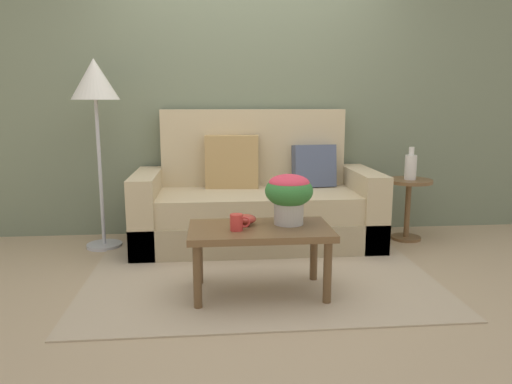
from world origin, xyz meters
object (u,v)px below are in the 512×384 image
(couch, at_px, (257,204))
(potted_plant, at_px, (289,193))
(table_vase, at_px, (411,166))
(snack_bowl, at_px, (246,219))
(coffee_table, at_px, (260,237))
(floor_lamp, at_px, (95,90))
(side_table, at_px, (408,198))
(coffee_mug, at_px, (237,222))

(couch, relative_size, potted_plant, 6.32)
(potted_plant, xyz_separation_m, table_vase, (1.25, 1.04, 0.01))
(potted_plant, height_order, snack_bowl, potted_plant)
(coffee_table, bearing_deg, snack_bowl, 139.90)
(floor_lamp, xyz_separation_m, table_vase, (2.66, -0.02, -0.65))
(couch, xyz_separation_m, table_vase, (1.35, -0.03, 0.32))
(table_vase, bearing_deg, coffee_table, -142.31)
(side_table, bearing_deg, table_vase, -87.89)
(coffee_mug, bearing_deg, table_vase, 36.40)
(couch, distance_m, potted_plant, 1.12)
(coffee_table, height_order, snack_bowl, snack_bowl)
(couch, height_order, potted_plant, couch)
(floor_lamp, bearing_deg, coffee_table, -42.93)
(snack_bowl, bearing_deg, table_vase, 34.32)
(coffee_table, xyz_separation_m, table_vase, (1.44, 1.11, 0.28))
(couch, height_order, table_vase, couch)
(couch, distance_m, table_vase, 1.39)
(couch, bearing_deg, table_vase, -1.33)
(side_table, height_order, floor_lamp, floor_lamp)
(coffee_table, height_order, table_vase, table_vase)
(floor_lamp, bearing_deg, couch, 0.41)
(floor_lamp, bearing_deg, potted_plant, -36.98)
(couch, bearing_deg, coffee_mug, -101.07)
(coffee_table, bearing_deg, table_vase, 37.69)
(table_vase, bearing_deg, potted_plant, -140.09)
(coffee_table, bearing_deg, potted_plant, 19.87)
(side_table, relative_size, table_vase, 1.90)
(coffee_table, xyz_separation_m, coffee_mug, (-0.15, -0.06, 0.11))
(couch, distance_m, coffee_table, 1.15)
(snack_bowl, xyz_separation_m, table_vase, (1.53, 1.04, 0.18))
(floor_lamp, xyz_separation_m, coffee_mug, (1.07, -1.19, -0.82))
(side_table, bearing_deg, coffee_mug, -143.35)
(couch, bearing_deg, snack_bowl, -99.13)
(coffee_table, height_order, side_table, side_table)
(couch, bearing_deg, coffee_table, -94.37)
(side_table, distance_m, table_vase, 0.29)
(potted_plant, xyz_separation_m, snack_bowl, (-0.28, 0.00, -0.17))
(potted_plant, bearing_deg, floor_lamp, 143.02)
(coffee_table, distance_m, table_vase, 1.84)
(potted_plant, bearing_deg, coffee_mug, -159.41)
(table_vase, bearing_deg, side_table, 92.11)
(coffee_mug, xyz_separation_m, table_vase, (1.59, 1.17, 0.17))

